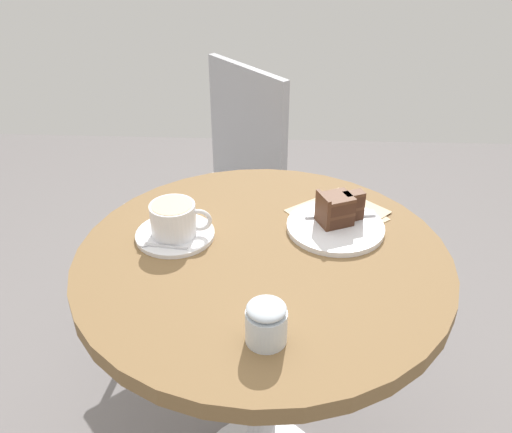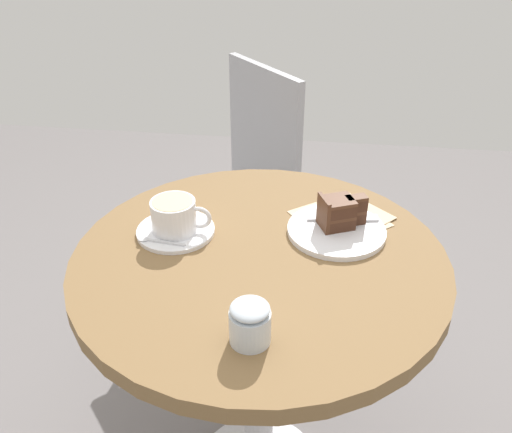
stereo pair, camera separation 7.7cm
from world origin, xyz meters
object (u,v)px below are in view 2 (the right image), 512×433
object	(u,v)px
saucer	(176,231)
cafe_chair	(241,180)
sugar_pot	(250,322)
napkin	(343,217)
fork	(351,219)
cake_plate	(336,231)
cake_slice	(339,212)
teaspoon	(155,241)
coffee_cup	(175,215)

from	to	relation	value
saucer	cafe_chair	size ratio (longest dim) A/B	0.19
cafe_chair	sugar_pot	bearing A→B (deg)	-31.96
cafe_chair	napkin	bearing A→B (deg)	-10.83
sugar_pot	fork	bearing A→B (deg)	65.74
sugar_pot	cake_plate	bearing A→B (deg)	67.78
saucer	napkin	bearing A→B (deg)	16.80
sugar_pot	cake_slice	bearing A→B (deg)	68.03
teaspoon	cake_plate	world-z (taller)	teaspoon
saucer	cafe_chair	bearing A→B (deg)	86.42
cake_slice	napkin	world-z (taller)	cake_slice
saucer	cake_slice	xyz separation A→B (m)	(0.34, 0.05, 0.04)
teaspoon	napkin	size ratio (longest dim) A/B	0.42
coffee_cup	cake_plate	bearing A→B (deg)	7.81
cake_plate	fork	world-z (taller)	fork
cake_plate	coffee_cup	bearing A→B (deg)	-172.19
saucer	teaspoon	xyz separation A→B (m)	(-0.03, -0.05, 0.01)
fork	cake_plate	bearing A→B (deg)	-139.16
coffee_cup	napkin	xyz separation A→B (m)	(0.35, 0.11, -0.04)
cake_slice	fork	world-z (taller)	cake_slice
teaspoon	sugar_pot	world-z (taller)	sugar_pot
teaspoon	fork	world-z (taller)	fork
napkin	cake_slice	bearing A→B (deg)	-102.77
teaspoon	coffee_cup	bearing A→B (deg)	-115.21
saucer	cake_plate	world-z (taller)	cake_plate
sugar_pot	cafe_chair	bearing A→B (deg)	99.96
cake_slice	cafe_chair	xyz separation A→B (m)	(-0.30, 0.56, -0.24)
saucer	cafe_chair	xyz separation A→B (m)	(0.04, 0.62, -0.20)
cafe_chair	teaspoon	bearing A→B (deg)	-47.63
cake_slice	cake_plate	bearing A→B (deg)	-104.29
cafe_chair	sugar_pot	world-z (taller)	cafe_chair
cake_plate	napkin	distance (m)	0.06
fork	sugar_pot	bearing A→B (deg)	-124.10
cake_plate	teaspoon	bearing A→B (deg)	-165.50
cake_slice	cafe_chair	size ratio (longest dim) A/B	0.12
cake_slice	napkin	xyz separation A→B (m)	(0.01, 0.05, -0.04)
saucer	fork	distance (m)	0.37
fork	sugar_pot	size ratio (longest dim) A/B	2.03
saucer	sugar_pot	bearing A→B (deg)	-55.61
cafe_chair	saucer	bearing A→B (deg)	-45.50
saucer	coffee_cup	size ratio (longest dim) A/B	1.30
teaspoon	napkin	world-z (taller)	teaspoon
coffee_cup	fork	distance (m)	0.37
fork	cafe_chair	size ratio (longest dim) A/B	0.17
sugar_pot	saucer	bearing A→B (deg)	124.39
cake_plate	napkin	xyz separation A→B (m)	(0.01, 0.06, -0.00)
coffee_cup	cake_slice	xyz separation A→B (m)	(0.33, 0.06, -0.00)
cake_plate	cake_slice	xyz separation A→B (m)	(0.00, 0.01, 0.04)
saucer	sugar_pot	distance (m)	0.35
teaspoon	cafe_chair	distance (m)	0.70
coffee_cup	sugar_pot	size ratio (longest dim) A/B	1.66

